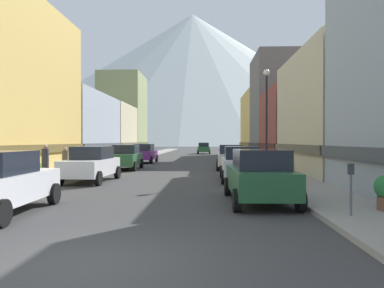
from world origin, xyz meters
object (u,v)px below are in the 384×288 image
object	(u,v)px
car_right_0	(259,176)
pedestrian_1	(65,161)
car_left_1	(91,164)
car_right_1	(241,163)
car_right_2	(231,157)
car_left_2	(125,157)
car_left_3	(144,153)
pedestrian_0	(45,162)
streetlamp_right	(266,106)
potted_plant_2	(286,166)
parking_meter_near	(351,182)
potted_plant_1	(34,167)
car_driving_0	(204,148)

from	to	relation	value
car_right_0	pedestrian_1	bearing A→B (deg)	137.71
car_left_1	car_right_1	world-z (taller)	same
car_right_2	car_left_2	bearing A→B (deg)	-177.90
car_left_1	car_right_0	bearing A→B (deg)	-39.38
car_left_1	car_left_3	distance (m)	16.10
pedestrian_0	pedestrian_1	bearing A→B (deg)	90.00
pedestrian_0	pedestrian_1	size ratio (longest dim) A/B	1.13
car_right_0	car_right_2	xyz separation A→B (m)	(-0.00, 14.53, 0.00)
pedestrian_1	streetlamp_right	size ratio (longest dim) A/B	0.27
car_left_1	pedestrian_0	bearing A→B (deg)	175.59
car_right_1	potted_plant_2	distance (m)	5.20
pedestrian_1	car_right_1	bearing A→B (deg)	-12.85
potted_plant_2	car_right_1	bearing A→B (deg)	-128.08
car_left_2	parking_meter_near	size ratio (longest dim) A/B	3.34
car_right_0	potted_plant_1	distance (m)	12.77
potted_plant_1	potted_plant_2	size ratio (longest dim) A/B	1.31
car_left_2	car_left_3	xyz separation A→B (m)	(0.00, 8.09, 0.00)
car_right_1	pedestrian_0	world-z (taller)	pedestrian_0
car_right_2	streetlamp_right	distance (m)	7.13
car_right_1	car_left_1	bearing A→B (deg)	-175.38
car_left_2	pedestrian_0	size ratio (longest dim) A/B	2.54
car_left_1	potted_plant_1	distance (m)	3.26
car_right_0	car_right_1	distance (m)	6.85
pedestrian_1	car_left_1	bearing A→B (deg)	-49.84
parking_meter_near	streetlamp_right	size ratio (longest dim) A/B	0.23
car_left_3	pedestrian_1	world-z (taller)	car_left_3
pedestrian_1	car_left_2	bearing A→B (deg)	64.38
car_right_1	pedestrian_1	distance (m)	10.31
parking_meter_near	potted_plant_2	world-z (taller)	parking_meter_near
car_right_0	car_driving_0	size ratio (longest dim) A/B	1.01
car_right_1	pedestrian_1	bearing A→B (deg)	167.15
car_right_2	pedestrian_0	size ratio (longest dim) A/B	2.56
car_right_1	car_right_2	world-z (taller)	same
car_left_1	car_right_1	size ratio (longest dim) A/B	1.00
car_right_2	pedestrian_1	world-z (taller)	car_right_2
car_left_2	potted_plant_2	distance (m)	11.30
car_left_1	car_driving_0	xyz separation A→B (m)	(5.40, 40.79, 0.00)
potted_plant_2	pedestrian_1	size ratio (longest dim) A/B	0.46
car_right_1	parking_meter_near	bearing A→B (deg)	-78.48
car_right_0	streetlamp_right	distance (m)	8.98
parking_meter_near	potted_plant_1	size ratio (longest dim) A/B	1.42
car_left_2	potted_plant_1	bearing A→B (deg)	-113.24
car_right_2	potted_plant_1	world-z (taller)	car_right_2
car_left_2	parking_meter_near	xyz separation A→B (m)	(9.55, -16.97, 0.11)
car_left_2	car_right_2	xyz separation A→B (m)	(7.60, 0.28, 0.00)
potted_plant_1	streetlamp_right	bearing A→B (deg)	6.87
potted_plant_2	pedestrian_1	bearing A→B (deg)	-172.29
car_right_1	car_left_2	bearing A→B (deg)	135.77
potted_plant_1	potted_plant_2	distance (m)	14.60
car_left_3	car_right_2	distance (m)	10.89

